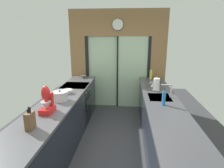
% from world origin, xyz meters
% --- Properties ---
extents(ground_plane, '(5.04, 7.60, 0.02)m').
position_xyz_m(ground_plane, '(0.00, 0.60, -0.01)').
color(ground_plane, '#38383D').
extents(back_wall_unit, '(2.64, 0.12, 2.70)m').
position_xyz_m(back_wall_unit, '(0.00, 2.40, 1.53)').
color(back_wall_unit, olive).
rests_on(back_wall_unit, ground_plane).
extents(left_counter_run, '(0.62, 3.80, 0.92)m').
position_xyz_m(left_counter_run, '(-0.91, 0.13, 0.47)').
color(left_counter_run, '#1E232D').
rests_on(left_counter_run, ground_plane).
extents(right_counter_run, '(0.62, 3.80, 0.92)m').
position_xyz_m(right_counter_run, '(0.91, 0.30, 0.46)').
color(right_counter_run, '#1E232D').
rests_on(right_counter_run, ground_plane).
extents(sink_faucet, '(0.19, 0.02, 0.25)m').
position_xyz_m(sink_faucet, '(1.06, 0.55, 1.09)').
color(sink_faucet, '#B7BABC').
rests_on(sink_faucet, right_counter_run).
extents(oven_range, '(0.60, 0.60, 0.92)m').
position_xyz_m(oven_range, '(-0.91, 1.25, 0.46)').
color(oven_range, black).
rests_on(oven_range, ground_plane).
extents(mixing_bowl_near, '(0.19, 0.19, 0.07)m').
position_xyz_m(mixing_bowl_near, '(-0.89, 0.65, 0.96)').
color(mixing_bowl_near, silver).
rests_on(mixing_bowl_near, left_counter_run).
extents(mixing_bowl_far, '(0.17, 0.17, 0.07)m').
position_xyz_m(mixing_bowl_far, '(-0.89, 2.00, 0.96)').
color(mixing_bowl_far, '#514C47').
rests_on(mixing_bowl_far, left_counter_run).
extents(knife_block, '(0.08, 0.14, 0.29)m').
position_xyz_m(knife_block, '(-0.89, -0.83, 1.03)').
color(knife_block, brown).
rests_on(knife_block, left_counter_run).
extents(stand_mixer, '(0.17, 0.27, 0.42)m').
position_xyz_m(stand_mixer, '(-0.89, -0.32, 1.08)').
color(stand_mixer, red).
rests_on(stand_mixer, left_counter_run).
extents(stock_pot, '(0.28, 0.28, 0.19)m').
position_xyz_m(stock_pot, '(-0.89, 0.22, 1.00)').
color(stock_pot, '#B7BABC').
rests_on(stock_pot, left_counter_run).
extents(kettle, '(0.25, 0.17, 0.19)m').
position_xyz_m(kettle, '(0.89, 1.30, 1.00)').
color(kettle, '#B7BABC').
rests_on(kettle, right_counter_run).
extents(soap_bottle_near, '(0.06, 0.06, 0.28)m').
position_xyz_m(soap_bottle_near, '(0.89, 0.15, 1.04)').
color(soap_bottle_near, '#286BB7').
rests_on(soap_bottle_near, right_counter_run).
extents(soap_bottle_far, '(0.06, 0.06, 0.28)m').
position_xyz_m(soap_bottle_far, '(0.89, 2.05, 1.04)').
color(soap_bottle_far, '#D1CC4C').
rests_on(soap_bottle_far, right_counter_run).
extents(paper_towel_roll, '(0.15, 0.15, 0.28)m').
position_xyz_m(paper_towel_roll, '(0.89, 1.01, 1.05)').
color(paper_towel_roll, '#B7BABC').
rests_on(paper_towel_roll, right_counter_run).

